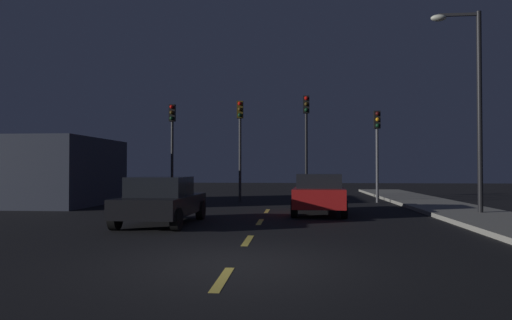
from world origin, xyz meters
TOP-DOWN VIEW (x-y plane):
  - ground_plane at (0.00, 7.00)m, footprint 80.00×80.00m
  - sidewalk_curb_right at (7.50, 7.00)m, footprint 3.00×40.00m
  - lane_stripe_nearest at (0.00, -1.20)m, footprint 0.16×1.60m
  - lane_stripe_second at (0.00, 2.60)m, footprint 0.16×1.60m
  - lane_stripe_third at (0.00, 6.40)m, footprint 0.16×1.60m
  - lane_stripe_fourth at (0.00, 10.20)m, footprint 0.16×1.60m
  - traffic_signal_far_left at (-5.33, 15.19)m, footprint 0.32×0.38m
  - traffic_signal_center_left at (-1.72, 15.19)m, footprint 0.32×0.38m
  - traffic_signal_center_right at (1.72, 15.19)m, footprint 0.32×0.38m
  - traffic_signal_far_right at (5.30, 15.19)m, footprint 0.32×0.38m
  - car_stopped_ahead at (2.05, 9.16)m, footprint 2.15×4.13m
  - car_adjacent_lane at (-2.98, 5.48)m, footprint 2.05×4.08m
  - street_lamp_right at (7.54, 8.76)m, footprint 1.79×0.36m
  - storefront_left at (-10.02, 12.60)m, footprint 4.05×6.34m

SIDE VIEW (x-z plane):
  - ground_plane at x=0.00m, z-range 0.00..0.00m
  - lane_stripe_nearest at x=0.00m, z-range 0.00..0.01m
  - lane_stripe_second at x=0.00m, z-range 0.00..0.01m
  - lane_stripe_third at x=0.00m, z-range 0.00..0.01m
  - lane_stripe_fourth at x=0.00m, z-range 0.00..0.01m
  - sidewalk_curb_right at x=7.50m, z-range 0.00..0.15m
  - car_adjacent_lane at x=-2.98m, z-range 0.01..1.48m
  - car_stopped_ahead at x=2.05m, z-range 0.01..1.54m
  - storefront_left at x=-10.02m, z-range 0.00..3.16m
  - traffic_signal_far_right at x=5.30m, z-range 0.95..5.61m
  - traffic_signal_far_left at x=-5.33m, z-range 1.02..6.14m
  - traffic_signal_center_left at x=-1.72m, z-range 1.03..6.29m
  - traffic_signal_center_right at x=1.72m, z-range 1.06..6.55m
  - street_lamp_right at x=7.54m, z-range 0.73..8.18m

